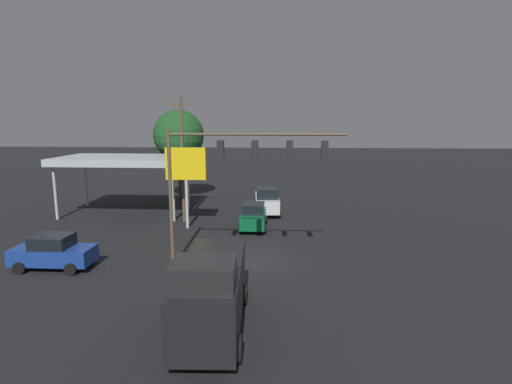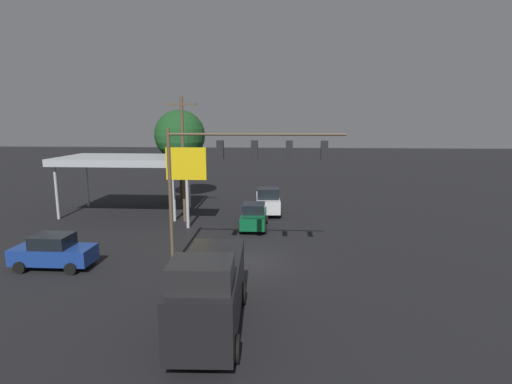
# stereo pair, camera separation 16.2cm
# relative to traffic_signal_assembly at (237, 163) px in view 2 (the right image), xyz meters

# --- Properties ---
(ground_plane) EXTENTS (200.00, 200.00, 0.00)m
(ground_plane) POSITION_rel_traffic_signal_assembly_xyz_m (-0.78, -1.14, -5.95)
(ground_plane) COLOR black
(traffic_signal_assembly) EXTENTS (9.52, 0.43, 7.75)m
(traffic_signal_assembly) POSITION_rel_traffic_signal_assembly_xyz_m (0.00, 0.00, 0.00)
(traffic_signal_assembly) COLOR brown
(traffic_signal_assembly) RESTS_ON ground
(utility_pole) EXTENTS (2.40, 0.26, 10.03)m
(utility_pole) POSITION_rel_traffic_signal_assembly_xyz_m (5.57, -10.29, -0.65)
(utility_pole) COLOR brown
(utility_pole) RESTS_ON ground
(gas_station_canopy) EXTENTS (11.15, 6.53, 5.07)m
(gas_station_canopy) POSITION_rel_traffic_signal_assembly_xyz_m (11.41, -12.98, -1.24)
(gas_station_canopy) COLOR #B2B7BC
(gas_station_canopy) RESTS_ON ground
(price_sign) EXTENTS (3.06, 0.27, 6.20)m
(price_sign) POSITION_rel_traffic_signal_assembly_xyz_m (4.83, -8.27, -1.27)
(price_sign) COLOR #B7B7BC
(price_sign) RESTS_ON ground
(sedan_waiting) EXTENTS (4.40, 2.06, 1.93)m
(sedan_waiting) POSITION_rel_traffic_signal_assembly_xyz_m (10.32, 0.63, -5.00)
(sedan_waiting) COLOR navy
(sedan_waiting) RESTS_ON ground
(delivery_truck) EXTENTS (2.81, 6.90, 3.58)m
(delivery_truck) POSITION_rel_traffic_signal_assembly_xyz_m (0.34, 6.79, -4.25)
(delivery_truck) COLOR black
(delivery_truck) RESTS_ON ground
(sedan_far) EXTENTS (2.10, 4.42, 1.93)m
(sedan_far) POSITION_rel_traffic_signal_assembly_xyz_m (-0.25, -8.53, -5.00)
(sedan_far) COLOR #0C592D
(sedan_far) RESTS_ON ground
(pickup_parked) EXTENTS (2.55, 5.33, 2.40)m
(pickup_parked) POSITION_rel_traffic_signal_assembly_xyz_m (-1.12, -13.56, -4.84)
(pickup_parked) COLOR silver
(pickup_parked) RESTS_ON ground
(street_tree) EXTENTS (5.08, 5.08, 9.25)m
(street_tree) POSITION_rel_traffic_signal_assembly_xyz_m (8.01, -18.88, 0.74)
(street_tree) COLOR #4C331E
(street_tree) RESTS_ON ground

